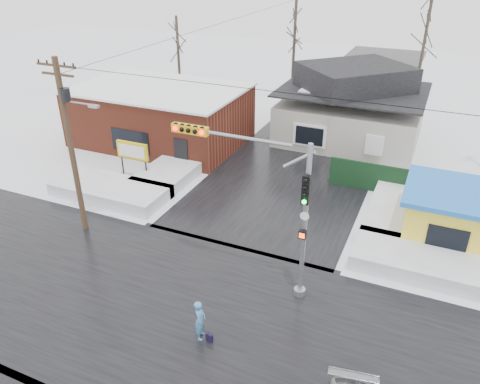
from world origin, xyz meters
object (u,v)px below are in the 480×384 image
at_px(traffic_signal, 268,195).
at_px(kiosk, 449,215).
at_px(marquee_sign, 132,152).
at_px(pedestrian, 200,320).
at_px(utility_pole, 71,139).

xyz_separation_m(traffic_signal, kiosk, (7.07, 7.03, -3.08)).
bearing_deg(marquee_sign, pedestrian, -45.40).
distance_m(traffic_signal, kiosk, 10.43).
xyz_separation_m(utility_pole, pedestrian, (9.20, -4.42, -4.25)).
distance_m(kiosk, pedestrian, 13.68).
xyz_separation_m(marquee_sign, pedestrian, (10.27, -10.42, -1.06)).
height_order(traffic_signal, utility_pole, utility_pole).
bearing_deg(kiosk, utility_pole, -159.56).
bearing_deg(utility_pole, marquee_sign, 100.13).
height_order(utility_pole, kiosk, utility_pole).
relative_size(traffic_signal, pedestrian, 4.08).
relative_size(traffic_signal, kiosk, 1.52).
relative_size(traffic_signal, utility_pole, 0.78).
distance_m(utility_pole, pedestrian, 11.06).
bearing_deg(pedestrian, utility_pole, 44.92).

